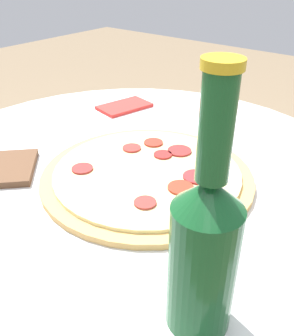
{
  "coord_description": "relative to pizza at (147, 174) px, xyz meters",
  "views": [
    {
      "loc": [
        -0.44,
        -0.39,
        1.06
      ],
      "look_at": [
        -0.02,
        -0.05,
        0.74
      ],
      "focal_mm": 40.0,
      "sensor_mm": 36.0,
      "label": 1
    }
  ],
  "objects": [
    {
      "name": "table",
      "position": [
        0.02,
        0.05,
        -0.18
      ],
      "size": [
        0.84,
        0.84,
        0.72
      ],
      "color": "silver",
      "rests_on": "ground_plane"
    },
    {
      "name": "beer_bottle",
      "position": [
        -0.18,
        -0.21,
        0.09
      ],
      "size": [
        0.07,
        0.07,
        0.27
      ],
      "color": "#144C23",
      "rests_on": "table"
    },
    {
      "name": "pizza",
      "position": [
        0.0,
        0.0,
        0.0
      ],
      "size": [
        0.35,
        0.35,
        0.02
      ],
      "color": "tan",
      "rests_on": "table"
    },
    {
      "name": "napkin",
      "position": [
        0.22,
        0.25,
        -0.0
      ],
      "size": [
        0.14,
        0.1,
        0.01
      ],
      "color": "red",
      "rests_on": "table"
    }
  ]
}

